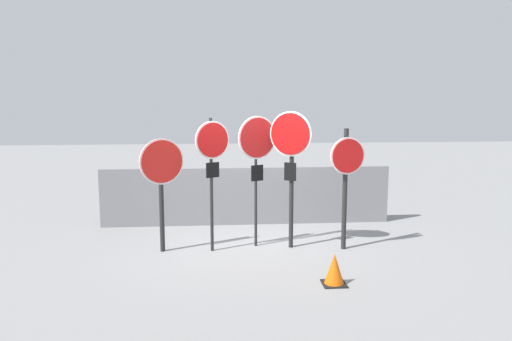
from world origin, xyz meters
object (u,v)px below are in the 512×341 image
stop_sign_2 (257,148)px  traffic_cone_0 (334,269)px  stop_sign_4 (346,171)px  stop_sign_3 (291,152)px  stop_sign_0 (162,173)px  stop_sign_1 (212,154)px

stop_sign_2 → traffic_cone_0: 2.73m
stop_sign_2 → stop_sign_4: bearing=-37.8°
stop_sign_3 → stop_sign_4: stop_sign_3 is taller
stop_sign_4 → traffic_cone_0: 2.14m
stop_sign_0 → traffic_cone_0: size_ratio=4.33×
stop_sign_4 → traffic_cone_0: size_ratio=4.66×
stop_sign_0 → stop_sign_2: 1.75m
stop_sign_0 → traffic_cone_0: 3.43m
stop_sign_0 → stop_sign_1: size_ratio=0.85×
stop_sign_3 → traffic_cone_0: bearing=-45.8°
stop_sign_1 → stop_sign_3: (1.40, 0.09, 0.02)m
stop_sign_1 → stop_sign_4: 2.40m
stop_sign_0 → stop_sign_2: size_ratio=0.85×
stop_sign_2 → stop_sign_4: 1.65m
stop_sign_2 → stop_sign_1: bearing=169.1°
stop_sign_0 → stop_sign_4: (3.26, -0.12, 0.01)m
stop_sign_1 → traffic_cone_0: stop_sign_1 is taller
stop_sign_0 → stop_sign_4: size_ratio=0.93×
stop_sign_0 → stop_sign_2: (1.69, 0.19, 0.42)m
stop_sign_0 → stop_sign_3: 2.31m
stop_sign_1 → stop_sign_2: bearing=-13.9°
stop_sign_0 → traffic_cone_0: stop_sign_0 is taller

